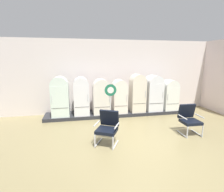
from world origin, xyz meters
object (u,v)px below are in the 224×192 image
Objects in this scene: refrigerator_0 at (60,95)px; refrigerator_4 at (137,92)px; armchair_left at (108,126)px; refrigerator_6 at (170,94)px; refrigerator_5 at (154,92)px; refrigerator_2 at (101,96)px; armchair_right at (189,118)px; refrigerator_1 at (81,95)px; refrigerator_3 at (120,95)px; sign_stand at (110,105)px.

refrigerator_0 is 0.98× the size of refrigerator_4.
refrigerator_6 is at bearing 36.58° from armchair_left.
refrigerator_5 is 1.16× the size of refrigerator_6.
refrigerator_2 is 2.36m from refrigerator_5.
refrigerator_2 is at bearing -179.78° from refrigerator_5.
armchair_left is 1.00× the size of armchair_right.
refrigerator_4 reaches higher than refrigerator_5.
refrigerator_1 is 4.14m from armchair_right.
refrigerator_0 reaches higher than refrigerator_6.
refrigerator_2 is 1.53× the size of armchair_left.
refrigerator_1 is 2.58m from armchair_left.
refrigerator_3 is (2.46, -0.02, -0.09)m from refrigerator_0.
refrigerator_5 is at bearing 23.96° from sign_stand.
refrigerator_0 is 1.02× the size of refrigerator_5.
refrigerator_4 is at bearing -0.40° from refrigerator_2.
refrigerator_3 is at bearing 58.06° from sign_stand.
refrigerator_2 is 3.14m from refrigerator_6.
refrigerator_6 is (3.14, -0.02, -0.05)m from refrigerator_2.
refrigerator_1 is 0.95× the size of refrigerator_4.
refrigerator_1 is at bearing 0.07° from refrigerator_0.
refrigerator_0 is 2.12m from sign_stand.
refrigerator_0 is at bearing 179.97° from refrigerator_4.
refrigerator_1 is 1.03× the size of sign_stand.
refrigerator_4 is at bearing 54.55° from armchair_left.
refrigerator_0 is 3.26m from refrigerator_4.
refrigerator_3 is at bearing 128.64° from armchair_right.
armchair_right is at bearing -41.35° from refrigerator_2.
refrigerator_4 is 0.77m from refrigerator_5.
refrigerator_1 is 1.06× the size of refrigerator_2.
refrigerator_0 is 1.68m from refrigerator_2.
sign_stand is (-1.37, -0.93, -0.28)m from refrigerator_4.
refrigerator_1 reaches higher than armchair_right.
refrigerator_4 reaches higher than refrigerator_1.
refrigerator_0 is 4.81m from refrigerator_6.
refrigerator_2 is at bearing 179.60° from refrigerator_4.
refrigerator_3 is 2.64m from armchair_left.
refrigerator_6 is (0.77, -0.03, -0.12)m from refrigerator_5.
refrigerator_5 is (1.57, 0.03, 0.08)m from refrigerator_3.
refrigerator_5 is at bearing 0.31° from refrigerator_1.
refrigerator_1 reaches higher than armchair_left.
armchair_left is (-0.94, -2.43, -0.38)m from refrigerator_3.
sign_stand is at bearing -26.35° from refrigerator_0.
refrigerator_4 is 1.71× the size of armchair_right.
refrigerator_6 is (4.81, -0.01, -0.13)m from refrigerator_0.
armchair_right is at bearing -29.37° from sign_stand.
refrigerator_1 is 2.42m from refrigerator_4.
refrigerator_0 is 2.92m from armchair_left.
refrigerator_3 is at bearing -179.82° from refrigerator_6.
armchair_left is at bearing -125.45° from refrigerator_4.
refrigerator_3 is 1.48× the size of armchair_right.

